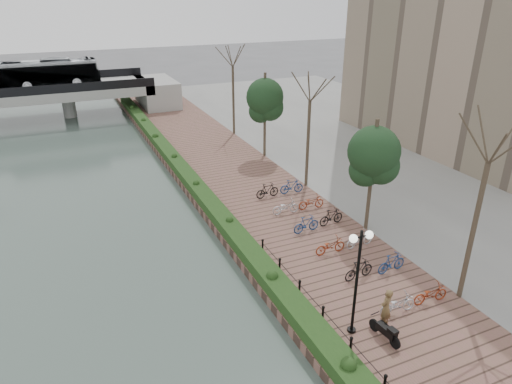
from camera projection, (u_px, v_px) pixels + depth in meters
promenade at (246, 190)px, 32.24m from camera, size 8.00×75.00×0.50m
inland_pavement at (422, 159)px, 38.16m from camera, size 24.00×75.00×0.50m
hedge at (189, 178)px, 32.85m from camera, size 1.10×56.00×0.60m
chain_fence at (336, 330)px, 18.08m from camera, size 0.10×14.10×0.70m
lamppost at (359, 260)px, 17.17m from camera, size 1.02×0.32×4.63m
motorcycle at (385, 330)px, 17.92m from camera, size 0.58×1.43×0.87m
pedestrian at (386, 308)px, 18.51m from camera, size 0.74×0.61×1.73m
bicycle_parking at (333, 232)px, 25.12m from camera, size 2.40×14.69×1.00m
street_trees at (335, 157)px, 28.30m from camera, size 3.20×37.12×6.80m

